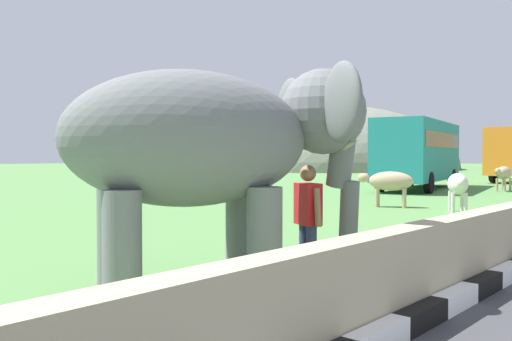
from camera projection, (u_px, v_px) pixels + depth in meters
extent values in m
cube|color=white|center=(377.00, 339.00, 4.91)|extent=(0.90, 0.20, 0.24)
cube|color=black|center=(421.00, 317.00, 5.58)|extent=(0.90, 0.20, 0.24)
cube|color=white|center=(455.00, 300.00, 6.25)|extent=(0.90, 0.20, 0.24)
cube|color=black|center=(483.00, 286.00, 6.92)|extent=(0.90, 0.20, 0.24)
cube|color=white|center=(506.00, 274.00, 7.59)|extent=(0.90, 0.20, 0.24)
cube|color=tan|center=(399.00, 275.00, 5.85)|extent=(28.00, 0.36, 1.00)
cylinder|color=slate|center=(242.00, 234.00, 7.46)|extent=(0.44, 0.44, 1.41)
cylinder|color=slate|center=(265.00, 244.00, 6.62)|extent=(0.44, 0.44, 1.41)
cylinder|color=slate|center=(115.00, 241.00, 6.89)|extent=(0.44, 0.44, 1.41)
cylinder|color=slate|center=(122.00, 253.00, 6.04)|extent=(0.44, 0.44, 1.41)
ellipsoid|color=slate|center=(188.00, 138.00, 6.71)|extent=(3.49, 2.88, 1.70)
sphere|color=slate|center=(323.00, 112.00, 7.33)|extent=(1.16, 1.16, 1.16)
ellipsoid|color=#D84C8C|center=(342.00, 101.00, 7.43)|extent=(0.62, 0.73, 0.44)
ellipsoid|color=slate|center=(291.00, 112.00, 8.02)|extent=(0.64, 0.91, 1.00)
ellipsoid|color=slate|center=(342.00, 102.00, 6.55)|extent=(0.64, 0.91, 1.00)
cylinder|color=slate|center=(342.00, 152.00, 7.45)|extent=(0.57, 0.65, 1.00)
cylinder|color=slate|center=(349.00, 210.00, 7.51)|extent=(0.38, 0.40, 0.82)
cone|color=beige|center=(329.00, 145.00, 7.69)|extent=(0.39, 0.56, 0.22)
cone|color=beige|center=(348.00, 145.00, 7.16)|extent=(0.39, 0.56, 0.22)
cylinder|color=navy|center=(304.00, 253.00, 7.67)|extent=(0.15, 0.15, 0.82)
cylinder|color=navy|center=(311.00, 255.00, 7.49)|extent=(0.15, 0.15, 0.82)
cube|color=red|center=(308.00, 204.00, 7.56)|extent=(0.38, 0.46, 0.58)
cylinder|color=#9E7251|center=(299.00, 204.00, 7.80)|extent=(0.14, 0.18, 0.53)
cylinder|color=#9E7251|center=(317.00, 208.00, 7.33)|extent=(0.14, 0.17, 0.53)
sphere|color=#9E7251|center=(308.00, 173.00, 7.55)|extent=(0.23, 0.23, 0.23)
cube|color=teal|center=(419.00, 151.00, 28.18)|extent=(9.51, 4.38, 3.00)
cube|color=#3F5160|center=(419.00, 141.00, 28.16)|extent=(8.80, 4.27, 0.76)
cylinder|color=black|center=(410.00, 177.00, 31.34)|extent=(1.04, 0.50, 1.00)
cylinder|color=black|center=(452.00, 178.00, 30.20)|extent=(1.04, 0.50, 1.00)
cylinder|color=black|center=(380.00, 182.00, 26.24)|extent=(1.04, 0.50, 1.00)
cylinder|color=black|center=(429.00, 183.00, 25.10)|extent=(1.04, 0.50, 1.00)
cylinder|color=black|center=(494.00, 175.00, 34.85)|extent=(1.01, 0.33, 1.00)
cylinder|color=tan|center=(377.00, 198.00, 18.52)|extent=(0.12, 0.12, 0.65)
cylinder|color=tan|center=(378.00, 197.00, 18.86)|extent=(0.12, 0.12, 0.65)
cylinder|color=tan|center=(404.00, 198.00, 18.23)|extent=(0.12, 0.12, 0.65)
cylinder|color=tan|center=(405.00, 198.00, 18.57)|extent=(0.12, 0.12, 0.65)
ellipsoid|color=tan|center=(391.00, 181.00, 18.53)|extent=(1.14, 1.62, 0.66)
ellipsoid|color=tan|center=(363.00, 178.00, 18.83)|extent=(0.40, 0.47, 0.32)
cylinder|color=beige|center=(466.00, 204.00, 16.29)|extent=(0.12, 0.12, 0.65)
cylinder|color=beige|center=(453.00, 203.00, 16.39)|extent=(0.12, 0.12, 0.65)
cylinder|color=beige|center=(462.00, 201.00, 17.16)|extent=(0.12, 0.12, 0.65)
cylinder|color=beige|center=(450.00, 201.00, 17.26)|extent=(0.12, 0.12, 0.65)
ellipsoid|color=beige|center=(458.00, 184.00, 16.76)|extent=(1.61, 1.22, 0.66)
ellipsoid|color=beige|center=(461.00, 182.00, 15.86)|extent=(0.47, 0.41, 0.32)
cylinder|color=tan|center=(505.00, 185.00, 26.41)|extent=(0.12, 0.12, 0.65)
cylinder|color=tan|center=(497.00, 185.00, 26.64)|extent=(0.12, 0.12, 0.65)
cylinder|color=tan|center=(510.00, 184.00, 27.08)|extent=(0.12, 0.12, 0.65)
cylinder|color=tan|center=(503.00, 184.00, 27.32)|extent=(0.12, 0.12, 0.65)
ellipsoid|color=tan|center=(504.00, 173.00, 26.85)|extent=(1.51, 0.62, 0.66)
ellipsoid|color=tan|center=(498.00, 171.00, 26.15)|extent=(0.40, 0.26, 0.32)
ellipsoid|color=slate|center=(343.00, 169.00, 68.57)|extent=(33.99, 27.19, 15.79)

